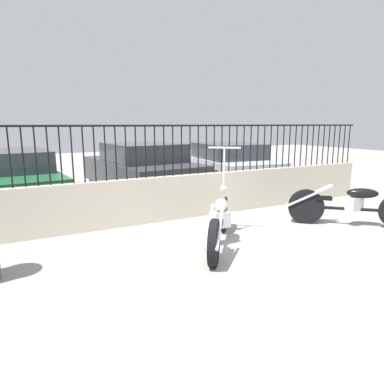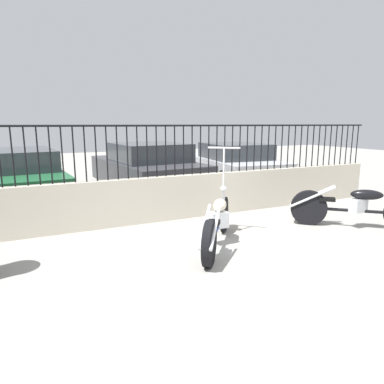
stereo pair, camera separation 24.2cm
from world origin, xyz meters
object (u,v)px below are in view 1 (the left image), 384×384
(motorcycle_blue, at_px, (219,223))
(motorcycle_black, at_px, (345,204))
(car_green, at_px, (9,178))
(car_silver, at_px, (226,163))
(car_dark_grey, at_px, (141,168))

(motorcycle_blue, height_order, motorcycle_black, motorcycle_blue)
(motorcycle_black, bearing_deg, car_green, -178.81)
(motorcycle_blue, height_order, car_green, motorcycle_blue)
(motorcycle_black, height_order, car_silver, motorcycle_black)
(motorcycle_blue, xyz_separation_m, car_silver, (3.11, 4.59, 0.26))
(car_green, bearing_deg, motorcycle_blue, -153.58)
(car_dark_grey, height_order, car_silver, car_dark_grey)
(car_green, bearing_deg, car_silver, -93.98)
(motorcycle_black, xyz_separation_m, car_silver, (0.46, 4.66, 0.25))
(motorcycle_blue, bearing_deg, motorcycle_black, -53.57)
(motorcycle_black, bearing_deg, car_silver, 125.61)
(motorcycle_blue, distance_m, motorcycle_black, 2.66)
(motorcycle_blue, relative_size, car_green, 0.38)
(motorcycle_blue, distance_m, car_silver, 5.55)
(car_dark_grey, distance_m, car_silver, 2.76)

